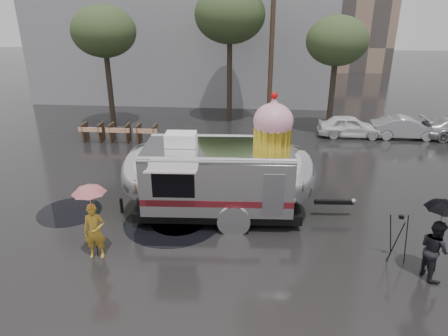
# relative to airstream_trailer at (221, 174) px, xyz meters

# --- Properties ---
(ground) EXTENTS (120.00, 120.00, 0.00)m
(ground) POSITION_rel_airstream_trailer_xyz_m (-0.65, -2.34, -1.57)
(ground) COLOR black
(ground) RESTS_ON ground
(puddles) EXTENTS (6.65, 7.28, 0.01)m
(puddles) POSITION_rel_airstream_trailer_xyz_m (-2.71, 0.87, -1.56)
(puddles) COLOR black
(puddles) RESTS_ON ground
(grey_building) EXTENTS (22.00, 12.00, 13.00)m
(grey_building) POSITION_rel_airstream_trailer_xyz_m (-4.65, 21.66, 4.93)
(grey_building) COLOR slate
(grey_building) RESTS_ON ground
(utility_pole) EXTENTS (1.60, 0.28, 9.00)m
(utility_pole) POSITION_rel_airstream_trailer_xyz_m (1.85, 11.66, 3.05)
(utility_pole) COLOR #473323
(utility_pole) RESTS_ON ground
(tree_left) EXTENTS (3.64, 3.64, 6.95)m
(tree_left) POSITION_rel_airstream_trailer_xyz_m (-7.65, 10.66, 3.92)
(tree_left) COLOR #382D26
(tree_left) RESTS_ON ground
(tree_mid) EXTENTS (4.20, 4.20, 8.03)m
(tree_mid) POSITION_rel_airstream_trailer_xyz_m (-0.65, 12.66, 4.77)
(tree_mid) COLOR #382D26
(tree_mid) RESTS_ON ground
(tree_right) EXTENTS (3.36, 3.36, 6.42)m
(tree_right) POSITION_rel_airstream_trailer_xyz_m (5.35, 10.66, 3.49)
(tree_right) COLOR #382D26
(tree_right) RESTS_ON ground
(barricade_row) EXTENTS (4.30, 0.80, 1.00)m
(barricade_row) POSITION_rel_airstream_trailer_xyz_m (-6.20, 7.63, -1.04)
(barricade_row) COLOR #473323
(barricade_row) RESTS_ON ground
(parked_cars) EXTENTS (13.20, 1.90, 1.50)m
(parked_cars) POSITION_rel_airstream_trailer_xyz_m (11.13, 9.66, -0.85)
(parked_cars) COLOR silver
(parked_cars) RESTS_ON ground
(airstream_trailer) EXTENTS (8.29, 3.39, 4.46)m
(airstream_trailer) POSITION_rel_airstream_trailer_xyz_m (0.00, 0.00, 0.00)
(airstream_trailer) COLOR silver
(airstream_trailer) RESTS_ON ground
(person_left) EXTENTS (0.66, 0.49, 1.70)m
(person_left) POSITION_rel_airstream_trailer_xyz_m (-3.41, -2.85, -0.72)
(person_left) COLOR gold
(person_left) RESTS_ON ground
(umbrella_pink) EXTENTS (1.15, 1.15, 2.34)m
(umbrella_pink) POSITION_rel_airstream_trailer_xyz_m (-3.41, -2.85, 0.38)
(umbrella_pink) COLOR pink
(umbrella_pink) RESTS_ON ground
(person_right) EXTENTS (0.64, 0.90, 1.70)m
(person_right) POSITION_rel_airstream_trailer_xyz_m (5.99, -2.96, -0.71)
(person_right) COLOR black
(person_right) RESTS_ON ground
(umbrella_black) EXTENTS (1.15, 1.15, 2.34)m
(umbrella_black) POSITION_rel_airstream_trailer_xyz_m (5.99, -2.96, 0.38)
(umbrella_black) COLOR black
(umbrella_black) RESTS_ON ground
(tripod) EXTENTS (0.53, 0.61, 1.46)m
(tripod) POSITION_rel_airstream_trailer_xyz_m (5.28, -2.24, -0.71)
(tripod) COLOR black
(tripod) RESTS_ON ground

